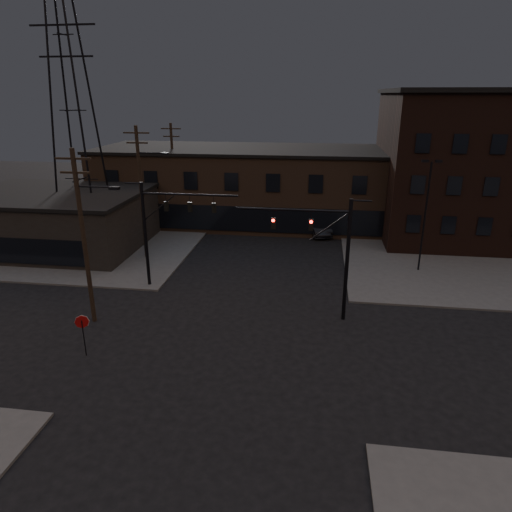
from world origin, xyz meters
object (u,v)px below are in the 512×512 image
Objects in this scene: traffic_signal_near at (329,247)px; car_crossing at (318,226)px; parked_car_lot_a at (412,240)px; stop_sign at (82,326)px; traffic_signal_far at (161,223)px; parked_car_lot_b at (434,231)px.

car_crossing is at bearing 92.39° from traffic_signal_near.
stop_sign is at bearing 158.78° from parked_car_lot_a.
stop_sign is at bearing -97.32° from traffic_signal_far.
car_crossing is at bearing 54.21° from traffic_signal_far.
traffic_signal_near reaches higher than car_crossing.
parked_car_lot_a is at bearing -37.46° from car_crossing.
stop_sign is 0.58× the size of parked_car_lot_a.
traffic_signal_far is at bearing 82.68° from stop_sign.
stop_sign is 0.51× the size of parked_car_lot_b.
traffic_signal_far is at bearing -141.81° from car_crossing.
traffic_signal_far is (-12.07, 3.50, 0.08)m from traffic_signal_near.
traffic_signal_near is at bearing 25.90° from stop_sign.
parked_car_lot_a is 4.28m from parked_car_lot_b.
parked_car_lot_b is at bearing 33.97° from traffic_signal_far.
stop_sign is 35.13m from parked_car_lot_b.
parked_car_lot_a is at bearing 30.89° from traffic_signal_far.
car_crossing is (-11.66, 0.19, 0.01)m from parked_car_lot_b.
stop_sign is (-13.36, -6.49, -3.09)m from traffic_signal_near.
stop_sign is at bearing -154.10° from traffic_signal_near.
car_crossing is at bearing 91.61° from parked_car_lot_a.
parked_car_lot_b is (10.86, 18.95, -4.08)m from traffic_signal_near.
traffic_signal_near is at bearing 130.98° from parked_car_lot_b.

